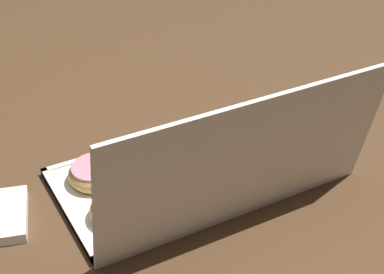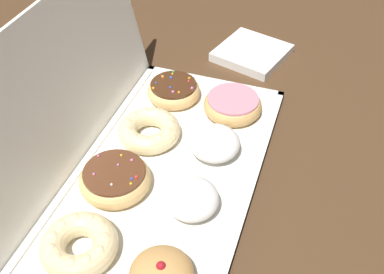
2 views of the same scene
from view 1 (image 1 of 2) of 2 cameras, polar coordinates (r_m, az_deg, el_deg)
ground_plane at (r=1.20m, az=0.37°, el=-3.60°), size 3.00×3.00×0.00m
donut_box at (r=1.20m, az=0.37°, el=-3.39°), size 0.56×0.30×0.01m
box_lid_open at (r=0.99m, az=5.58°, el=-2.53°), size 0.56×0.06×0.28m
jelly_filled_donut_0 at (r=1.32m, az=6.47°, el=1.58°), size 0.09×0.09×0.05m
powdered_filled_donut_1 at (r=1.25m, az=1.39°, el=-0.01°), size 0.09×0.09×0.05m
powdered_filled_donut_2 at (r=1.20m, az=-4.03°, el=-1.70°), size 0.09×0.09×0.05m
pink_frosted_donut_3 at (r=1.17m, az=-9.39°, el=-3.49°), size 0.12×0.12×0.04m
cruller_donut_4 at (r=1.23m, az=9.65°, el=-1.33°), size 0.11×0.11×0.04m
sprinkle_donut_5 at (r=1.16m, az=4.68°, el=-3.25°), size 0.12×0.12×0.04m
cruller_donut_6 at (r=1.11m, az=-1.14°, el=-5.05°), size 0.12×0.12×0.04m
sprinkle_donut_7 at (r=1.07m, az=-7.26°, el=-7.08°), size 0.11×0.11×0.04m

